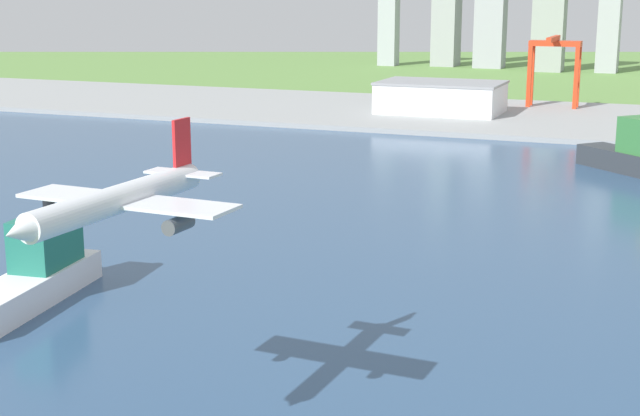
# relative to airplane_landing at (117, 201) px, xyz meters

# --- Properties ---
(ground_plane) EXTENTS (2400.00, 2400.00, 0.00)m
(ground_plane) POSITION_rel_airplane_landing_xyz_m (-16.72, 181.99, -36.62)
(ground_plane) COLOR #618D44
(water_bay) EXTENTS (840.00, 360.00, 0.15)m
(water_bay) POSITION_rel_airplane_landing_xyz_m (-16.72, 121.99, -36.55)
(water_bay) COLOR #2D4C70
(water_bay) RESTS_ON ground
(industrial_pier) EXTENTS (840.00, 140.00, 2.50)m
(industrial_pier) POSITION_rel_airplane_landing_xyz_m (-16.72, 371.99, -35.37)
(industrial_pier) COLOR #949898
(industrial_pier) RESTS_ON ground
(airplane_landing) EXTENTS (32.78, 40.11, 12.92)m
(airplane_landing) POSITION_rel_airplane_landing_xyz_m (0.00, 0.00, 0.00)
(airplane_landing) COLOR silver
(container_barge) EXTENTS (42.77, 40.62, 26.27)m
(container_barge) POSITION_rel_airplane_landing_xyz_m (54.79, 244.85, -29.14)
(container_barge) COLOR #2D3338
(container_barge) RESTS_ON water_bay
(ferry_boat) EXTENTS (16.29, 46.38, 22.34)m
(ferry_boat) POSITION_rel_airplane_landing_xyz_m (-54.54, 47.96, -30.23)
(ferry_boat) COLOR white
(ferry_boat) RESTS_ON water_bay
(port_crane_red) EXTENTS (27.09, 34.59, 38.26)m
(port_crane_red) POSITION_rel_airplane_landing_xyz_m (0.72, 412.37, -6.49)
(port_crane_red) COLOR red
(port_crane_red) RESTS_ON industrial_pier
(warehouse_main) EXTENTS (62.84, 41.22, 16.02)m
(warehouse_main) POSITION_rel_airplane_landing_xyz_m (-49.71, 368.13, -26.09)
(warehouse_main) COLOR white
(warehouse_main) RESTS_ON industrial_pier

